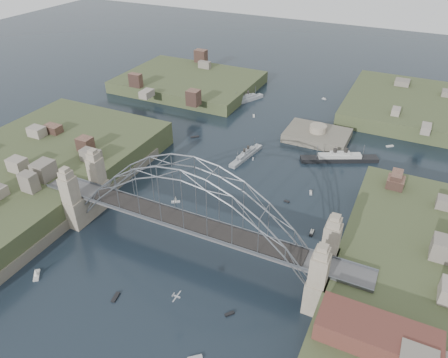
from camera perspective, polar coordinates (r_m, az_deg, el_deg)
ground at (r=103.92m, az=-4.38°, el=-9.55°), size 500.00×500.00×0.00m
bridge at (r=96.01m, az=-4.68°, el=-4.14°), size 84.00×13.80×24.60m
shore_west at (r=135.68m, az=-25.99°, el=-0.83°), size 50.50×90.00×12.00m
headland_nw at (r=198.93m, az=-4.75°, el=12.50°), size 60.00×45.00×9.00m
headland_ne at (r=188.73m, az=27.04°, el=7.83°), size 70.00×55.00×9.50m
fort_island at (r=155.08m, az=12.49°, el=5.22°), size 22.00×16.00×9.40m
wharf_shed at (r=79.19m, az=20.14°, el=-19.34°), size 20.00×8.00×4.00m
naval_cruiser_near at (r=139.63m, az=3.02°, el=3.25°), size 5.02×17.27×5.14m
naval_cruiser_far at (r=182.33m, az=2.97°, el=10.75°), size 10.26×17.41×6.13m
ocean_liner at (r=142.49m, az=15.42°, el=2.73°), size 24.13×14.31×6.20m
aeroplane at (r=85.66m, az=-6.57°, el=-15.56°), size 1.62×3.08×0.45m
small_boat_a at (r=118.91m, az=-6.62°, el=-2.85°), size 2.57×2.02×2.38m
small_boat_b at (r=120.03m, az=8.53°, el=-3.05°), size 1.66×0.70×0.45m
small_boat_c at (r=95.91m, az=-14.55°, el=-15.31°), size 1.43×2.85×0.45m
small_boat_d at (r=124.67m, az=11.73°, el=-1.81°), size 1.29×2.23×1.43m
small_boat_e at (r=152.82m, az=-3.99°, el=5.74°), size 2.86×2.74×0.45m
small_boat_f at (r=139.04m, az=3.97°, el=2.76°), size 0.79×1.47×0.45m
small_boat_g at (r=84.43m, az=-3.96°, el=-23.18°), size 2.70×2.48×0.45m
small_boat_h at (r=169.19m, az=4.08°, el=8.57°), size 1.59×2.40×0.45m
small_boat_i at (r=110.27m, az=11.87°, el=-7.14°), size 1.04×2.77×1.43m
small_boat_j at (r=105.86m, az=-24.22°, el=-11.68°), size 3.19×3.47×2.38m
small_boat_k at (r=189.58m, az=13.48°, el=10.57°), size 2.15×1.30×1.43m
small_boat_l at (r=142.52m, az=-13.11°, el=2.78°), size 2.55×2.63×1.43m
small_boat_m at (r=90.24m, az=0.76°, el=-17.89°), size 1.81×1.99×0.45m
small_boat_n at (r=157.32m, az=21.65°, el=4.18°), size 2.55×2.30×0.45m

